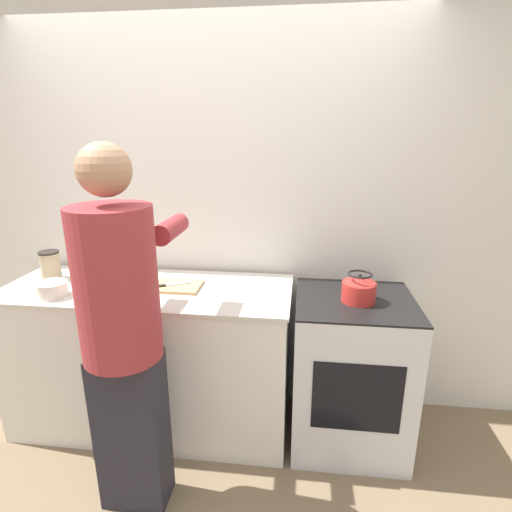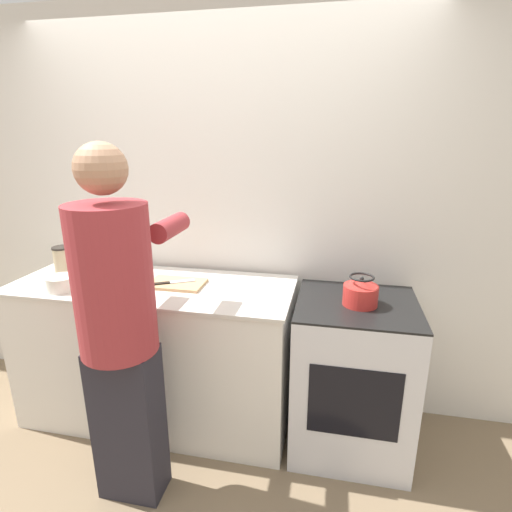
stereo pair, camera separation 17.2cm
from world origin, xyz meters
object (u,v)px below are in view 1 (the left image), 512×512
(person, at_px, (123,328))
(kettle, at_px, (359,289))
(oven, at_px, (350,371))
(bowl_prep, at_px, (52,289))
(knife, at_px, (170,285))
(cutting_board, at_px, (173,286))
(canister_jar, at_px, (50,265))

(person, distance_m, kettle, 1.25)
(oven, xyz_separation_m, bowl_prep, (-1.70, -0.18, 0.52))
(person, xyz_separation_m, bowl_prep, (-0.59, 0.38, 0.01))
(oven, bearing_deg, knife, 179.18)
(person, bearing_deg, bowl_prep, 147.07)
(cutting_board, bearing_deg, kettle, -2.75)
(kettle, distance_m, canister_jar, 1.90)
(kettle, height_order, bowl_prep, kettle)
(cutting_board, relative_size, bowl_prep, 2.01)
(knife, xyz_separation_m, bowl_prep, (-0.62, -0.20, 0.02))
(cutting_board, bearing_deg, bowl_prep, -161.53)
(oven, distance_m, cutting_board, 1.18)
(person, xyz_separation_m, cutting_board, (0.04, 0.59, -0.02))
(knife, relative_size, kettle, 1.22)
(person, height_order, kettle, person)
(oven, relative_size, bowl_prep, 5.55)
(oven, distance_m, kettle, 0.53)
(canister_jar, bearing_deg, kettle, -3.50)
(oven, relative_size, kettle, 4.94)
(person, relative_size, canister_jar, 10.04)
(knife, xyz_separation_m, kettle, (1.10, -0.04, 0.04))
(knife, height_order, kettle, kettle)
(kettle, bearing_deg, bowl_prep, -174.72)
(oven, bearing_deg, kettle, -70.54)
(kettle, height_order, canister_jar, canister_jar)
(bowl_prep, bearing_deg, kettle, 5.28)
(kettle, distance_m, bowl_prep, 1.72)
(oven, height_order, kettle, kettle)
(person, xyz_separation_m, knife, (0.03, 0.58, -0.01))
(oven, relative_size, canister_jar, 5.20)
(person, bearing_deg, oven, 27.00)
(person, relative_size, knife, 7.82)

